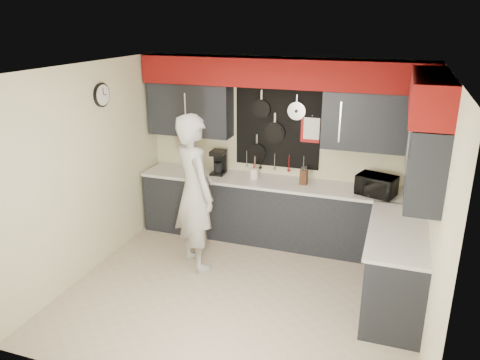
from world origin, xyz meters
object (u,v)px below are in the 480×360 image
at_px(utensil_crock, 254,173).
at_px(person, 194,193).
at_px(microwave, 376,185).
at_px(knife_block, 304,177).
at_px(coffee_maker, 219,161).

relative_size(utensil_crock, person, 0.07).
xyz_separation_m(microwave, person, (-2.15, -0.91, -0.04)).
distance_m(utensil_crock, person, 1.14).
xyz_separation_m(knife_block, person, (-1.18, -1.01, -0.01)).
relative_size(coffee_maker, person, 0.18).
height_order(microwave, utensil_crock, microwave).
distance_m(knife_block, utensil_crock, 0.73).
distance_m(microwave, utensil_crock, 1.70).
bearing_deg(utensil_crock, microwave, -4.37).
xyz_separation_m(coffee_maker, person, (0.09, -1.07, -0.10)).
xyz_separation_m(microwave, utensil_crock, (-1.69, 0.13, -0.06)).
height_order(utensil_crock, coffee_maker, coffee_maker).
xyz_separation_m(microwave, knife_block, (-0.96, 0.09, -0.03)).
height_order(microwave, knife_block, microwave).
xyz_separation_m(knife_block, utensil_crock, (-0.73, 0.03, -0.03)).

